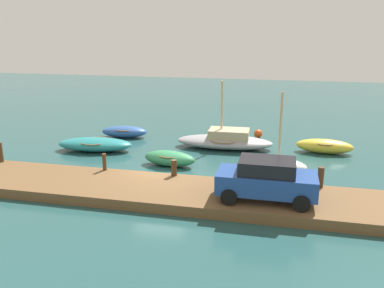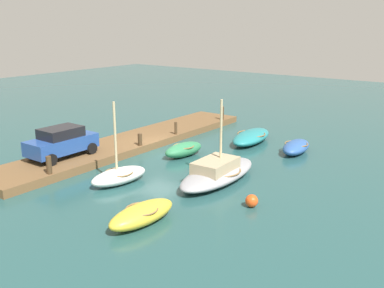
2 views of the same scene
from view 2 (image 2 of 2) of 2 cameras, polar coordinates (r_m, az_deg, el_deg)
The scene contains 14 objects.
ground_plane at distance 27.29m, azimuth -4.24°, elevation -0.96°, with size 84.00×84.00×0.00m, color #234C4C.
dock_platform at distance 28.73m, azimuth -7.69°, elevation 0.24°, with size 20.02×3.50×0.44m, color brown.
rowboat_white at distance 22.08m, azimuth -9.38°, elevation -4.00°, with size 3.25×1.78×4.09m.
motorboat_teal at distance 29.38m, azimuth 7.63°, elevation 0.94°, with size 4.64×2.32×0.78m.
dinghy_green at distance 26.16m, azimuth -1.09°, elevation -0.71°, with size 2.94×1.48×0.80m.
rowboat_yellow at distance 17.68m, azimuth -6.46°, elevation -8.94°, with size 3.29×1.42×0.82m.
rowboat_blue at distance 27.52m, azimuth 13.25°, elevation -0.36°, with size 3.16×1.68×0.75m.
sailboat_grey at distance 22.08m, azimuth 3.34°, elevation -3.63°, with size 5.90×2.40×4.10m.
mooring_post_west at distance 34.00m, azimuth 3.94°, elevation 3.98°, with size 0.22×0.22×1.01m, color #47331E.
mooring_post_mid_west at distance 29.50m, azimuth -2.10°, elevation 2.05°, with size 0.19×0.19×0.83m, color #47331E.
mooring_post_mid_east at distance 26.98m, azimuth -6.71°, elevation 0.59°, with size 0.26×0.26×0.75m, color #47331E.
mooring_post_east at distance 22.89m, azimuth -17.94°, elevation -2.60°, with size 0.26×0.26×0.90m, color #47331E.
parked_car at distance 25.45m, azimuth -16.44°, elevation 0.28°, with size 3.89×1.96×1.67m.
marker_buoy at distance 19.31m, azimuth 7.69°, elevation -7.26°, with size 0.56×0.56×0.56m, color #E54C19.
Camera 2 is at (19.72, 17.23, 7.69)m, focal length 41.43 mm.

